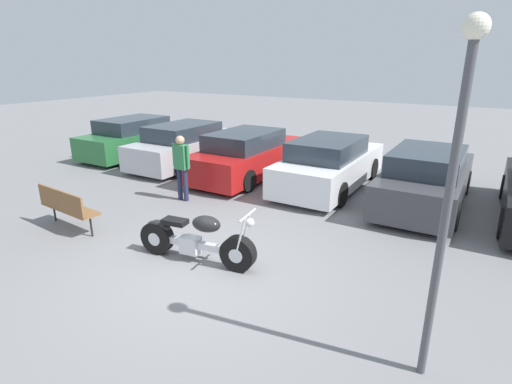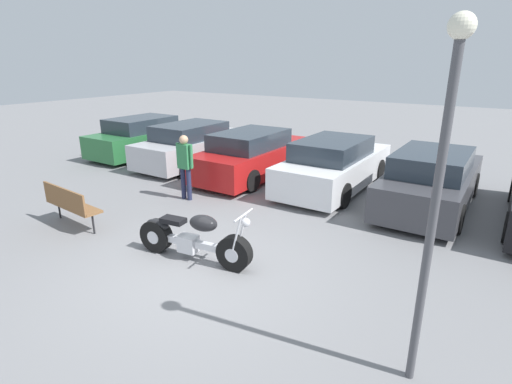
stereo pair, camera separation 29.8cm
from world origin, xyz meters
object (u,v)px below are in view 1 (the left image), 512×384
object	(u,v)px
parked_car_green	(138,138)
park_bench	(66,205)
motorcycle	(195,239)
parked_car_silver	(188,145)
parked_car_red	(249,155)
person_standing	(181,163)
parked_car_dark_grey	(426,179)
lamp_post	(453,172)
parked_car_white	(330,164)

from	to	relation	value
parked_car_green	park_bench	size ratio (longest dim) A/B	2.79
motorcycle	park_bench	size ratio (longest dim) A/B	1.40
park_bench	parked_car_silver	bearing A→B (deg)	104.60
parked_car_red	parked_car_silver	bearing A→B (deg)	176.18
person_standing	parked_car_green	bearing A→B (deg)	147.47
parked_car_green	motorcycle	bearing A→B (deg)	-37.34
parked_car_dark_grey	lamp_post	distance (m)	6.26
parked_car_green	parked_car_white	world-z (taller)	same
parked_car_green	parked_car_dark_grey	size ratio (longest dim) A/B	1.00
motorcycle	parked_car_silver	distance (m)	6.98
parked_car_white	person_standing	world-z (taller)	person_standing
parked_car_red	person_standing	distance (m)	2.76
park_bench	lamp_post	distance (m)	7.27
parked_car_red	parked_car_white	size ratio (longest dim) A/B	1.00
parked_car_red	person_standing	xyz separation A→B (m)	(-0.24, -2.73, 0.33)
parked_car_red	parked_car_dark_grey	size ratio (longest dim) A/B	1.00
motorcycle	parked_car_green	size ratio (longest dim) A/B	0.50
parked_car_red	lamp_post	world-z (taller)	lamp_post
parked_car_red	parked_car_dark_grey	bearing A→B (deg)	1.01
parked_car_red	parked_car_white	distance (m)	2.52
motorcycle	parked_car_white	xyz separation A→B (m)	(0.44, 5.29, 0.24)
parked_car_green	parked_car_red	distance (m)	5.02
parked_car_green	lamp_post	size ratio (longest dim) A/B	1.19
parked_car_green	parked_car_white	xyz separation A→B (m)	(7.52, -0.11, 0.00)
parked_car_white	lamp_post	distance (m)	7.18
parked_car_green	person_standing	size ratio (longest dim) A/B	2.73
park_bench	person_standing	distance (m)	2.81
parked_car_dark_grey	parked_car_green	bearing A→B (deg)	178.73
parked_car_white	lamp_post	xyz separation A→B (m)	(3.46, -6.06, 1.71)
parked_car_green	lamp_post	xyz separation A→B (m)	(10.98, -6.17, 1.71)
parked_car_red	person_standing	bearing A→B (deg)	-95.08
parked_car_silver	parked_car_white	world-z (taller)	same
motorcycle	parked_car_red	size ratio (longest dim) A/B	0.50
lamp_post	motorcycle	bearing A→B (deg)	168.93
motorcycle	parked_car_red	bearing A→B (deg)	112.11
parked_car_green	park_bench	world-z (taller)	parked_car_green
motorcycle	park_bench	bearing A→B (deg)	-174.54
parked_car_dark_grey	parked_car_red	bearing A→B (deg)	-178.99
parked_car_red	lamp_post	bearing A→B (deg)	-44.46
parked_car_silver	person_standing	size ratio (longest dim) A/B	2.73
parked_car_green	person_standing	bearing A→B (deg)	-32.53
parked_car_silver	lamp_post	distance (m)	10.54
parked_car_white	person_standing	size ratio (longest dim) A/B	2.73
parked_car_silver	parked_car_green	bearing A→B (deg)	176.74
parked_car_green	parked_car_silver	distance (m)	2.51
parked_car_white	motorcycle	bearing A→B (deg)	-94.72
person_standing	motorcycle	bearing A→B (deg)	-45.58
park_bench	person_standing	bearing A→B (deg)	72.93
parked_car_green	parked_car_silver	bearing A→B (deg)	-3.26
parked_car_red	motorcycle	bearing A→B (deg)	-67.89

